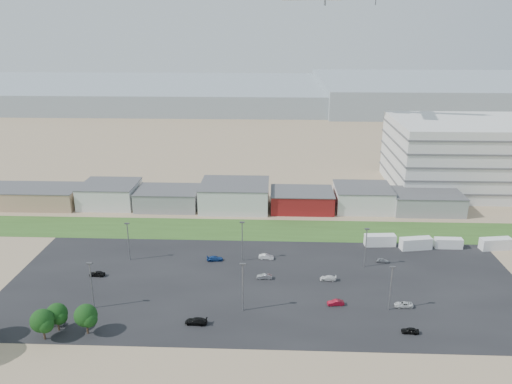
# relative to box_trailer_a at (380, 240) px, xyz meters

# --- Properties ---
(ground) EXTENTS (700.00, 700.00, 0.00)m
(ground) POSITION_rel_box_trailer_a_xyz_m (-36.09, -42.47, -1.56)
(ground) COLOR #90785B
(ground) RESTS_ON ground
(parking_lot) EXTENTS (120.00, 50.00, 0.01)m
(parking_lot) POSITION_rel_box_trailer_a_xyz_m (-31.09, -22.47, -1.56)
(parking_lot) COLOR black
(parking_lot) RESTS_ON ground
(grass_strip) EXTENTS (160.00, 16.00, 0.02)m
(grass_strip) POSITION_rel_box_trailer_a_xyz_m (-36.09, 9.53, -1.55)
(grass_strip) COLOR #325620
(grass_strip) RESTS_ON ground
(hills_backdrop) EXTENTS (700.00, 200.00, 9.00)m
(hills_backdrop) POSITION_rel_box_trailer_a_xyz_m (3.91, 272.53, 2.94)
(hills_backdrop) COLOR gray
(hills_backdrop) RESTS_ON ground
(building_row) EXTENTS (170.00, 20.00, 8.00)m
(building_row) POSITION_rel_box_trailer_a_xyz_m (-53.09, 28.53, 2.44)
(building_row) COLOR silver
(building_row) RESTS_ON ground
(parking_garage) EXTENTS (80.00, 40.00, 25.00)m
(parking_garage) POSITION_rel_box_trailer_a_xyz_m (53.91, 52.53, 10.94)
(parking_garage) COLOR silver
(parking_garage) RESTS_ON ground
(box_trailer_a) EXTENTS (8.49, 3.20, 3.12)m
(box_trailer_a) POSITION_rel_box_trailer_a_xyz_m (0.00, 0.00, 0.00)
(box_trailer_a) COLOR silver
(box_trailer_a) RESTS_ON ground
(box_trailer_b) EXTENTS (8.78, 4.13, 3.16)m
(box_trailer_b) POSITION_rel_box_trailer_a_xyz_m (9.24, -1.78, 0.02)
(box_trailer_b) COLOR silver
(box_trailer_b) RESTS_ON ground
(box_trailer_c) EXTENTS (7.32, 2.37, 2.74)m
(box_trailer_c) POSITION_rel_box_trailer_a_xyz_m (18.25, -0.71, -0.19)
(box_trailer_c) COLOR silver
(box_trailer_c) RESTS_ON ground
(box_trailer_d) EXTENTS (8.66, 3.87, 3.14)m
(box_trailer_d) POSITION_rel_box_trailer_a_xyz_m (30.66, -1.09, 0.01)
(box_trailer_d) COLOR silver
(box_trailer_d) RESTS_ON ground
(tree_mid) EXTENTS (4.79, 4.79, 7.19)m
(tree_mid) POSITION_rel_box_trailer_a_xyz_m (-72.84, -45.82, 2.03)
(tree_mid) COLOR black
(tree_mid) RESTS_ON ground
(tree_right) EXTENTS (4.45, 4.45, 6.67)m
(tree_right) POSITION_rel_box_trailer_a_xyz_m (-71.31, -42.85, 1.77)
(tree_right) COLOR black
(tree_right) RESTS_ON ground
(tree_near) EXTENTS (4.77, 4.77, 7.15)m
(tree_near) POSITION_rel_box_trailer_a_xyz_m (-65.21, -43.66, 2.01)
(tree_near) COLOR black
(tree_near) RESTS_ON ground
(lightpole_front_l) EXTENTS (1.25, 0.52, 10.64)m
(lightpole_front_l) POSITION_rel_box_trailer_a_xyz_m (-67.19, -34.39, 3.76)
(lightpole_front_l) COLOR slate
(lightpole_front_l) RESTS_ON ground
(lightpole_front_m) EXTENTS (1.29, 0.54, 10.99)m
(lightpole_front_m) POSITION_rel_box_trailer_a_xyz_m (-35.29, -34.09, 3.94)
(lightpole_front_m) COLOR slate
(lightpole_front_m) RESTS_ON ground
(lightpole_front_r) EXTENTS (1.20, 0.50, 10.20)m
(lightpole_front_r) POSITION_rel_box_trailer_a_xyz_m (-4.36, -32.63, 3.54)
(lightpole_front_r) COLOR slate
(lightpole_front_r) RESTS_ON ground
(lightpole_back_l) EXTENTS (1.20, 0.50, 10.17)m
(lightpole_back_l) POSITION_rel_box_trailer_a_xyz_m (-65.95, -11.45, 3.53)
(lightpole_back_l) COLOR slate
(lightpole_back_l) RESTS_ON ground
(lightpole_back_m) EXTENTS (1.25, 0.52, 10.66)m
(lightpole_back_m) POSITION_rel_box_trailer_a_xyz_m (-36.97, -10.65, 3.77)
(lightpole_back_m) COLOR slate
(lightpole_back_m) RESTS_ON ground
(lightpole_back_r) EXTENTS (1.22, 0.51, 10.33)m
(lightpole_back_r) POSITION_rel_box_trailer_a_xyz_m (-6.26, -12.84, 3.61)
(lightpole_back_r) COLOR slate
(lightpole_back_r) RESTS_ON ground
(parked_car_0) EXTENTS (3.93, 1.82, 1.09)m
(parked_car_0) POSITION_rel_box_trailer_a_xyz_m (-0.91, -31.31, -1.01)
(parked_car_0) COLOR silver
(parked_car_0) RESTS_ON ground
(parked_car_1) EXTENTS (3.73, 1.66, 1.19)m
(parked_car_1) POSITION_rel_box_trailer_a_xyz_m (-15.43, -31.22, -0.97)
(parked_car_1) COLOR maroon
(parked_car_1) RESTS_ON ground
(parked_car_2) EXTENTS (3.48, 1.64, 1.15)m
(parked_car_2) POSITION_rel_box_trailer_a_xyz_m (-1.95, -40.97, -0.98)
(parked_car_2) COLOR black
(parked_car_2) RESTS_ON ground
(parked_car_3) EXTENTS (4.63, 2.10, 1.32)m
(parked_car_3) POSITION_rel_box_trailer_a_xyz_m (-44.45, -39.56, -0.90)
(parked_car_3) COLOR black
(parked_car_3) RESTS_ON ground
(parked_car_5) EXTENTS (3.80, 1.72, 1.27)m
(parked_car_5) POSITION_rel_box_trailer_a_xyz_m (-71.40, -20.38, -0.93)
(parked_car_5) COLOR black
(parked_car_5) RESTS_ON ground
(parked_car_6) EXTENTS (4.33, 2.23, 1.20)m
(parked_car_6) POSITION_rel_box_trailer_a_xyz_m (-44.04, -11.05, -0.96)
(parked_car_6) COLOR navy
(parked_car_6) RESTS_ON ground
(parked_car_7) EXTENTS (3.67, 1.35, 1.20)m
(parked_car_7) POSITION_rel_box_trailer_a_xyz_m (-31.11, -20.10, -0.96)
(parked_car_7) COLOR #A5A5AA
(parked_car_7) RESTS_ON ground
(parked_car_8) EXTENTS (3.35, 1.65, 1.10)m
(parked_car_8) POSITION_rel_box_trailer_a_xyz_m (-1.26, -10.27, -1.01)
(parked_car_8) COLOR #A5A5AA
(parked_car_8) RESTS_ON ground
(parked_car_10) EXTENTS (4.02, 1.97, 1.13)m
(parked_car_10) POSITION_rel_box_trailer_a_xyz_m (-72.58, -41.09, -1.00)
(parked_car_10) COLOR #595B5E
(parked_car_10) RESTS_ON ground
(parked_car_11) EXTENTS (3.93, 1.62, 1.27)m
(parked_car_11) POSITION_rel_box_trailer_a_xyz_m (-30.89, -9.52, -0.93)
(parked_car_11) COLOR silver
(parked_car_11) RESTS_ON ground
(parked_car_12) EXTENTS (4.01, 2.02, 1.12)m
(parked_car_12) POSITION_rel_box_trailer_a_xyz_m (-16.01, -20.16, -1.00)
(parked_car_12) COLOR silver
(parked_car_12) RESTS_ON ground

